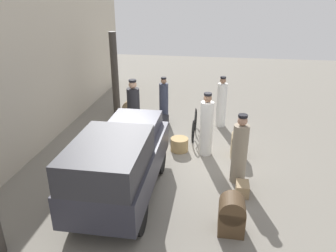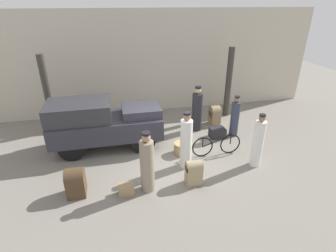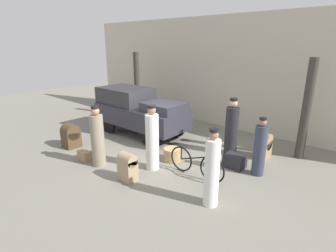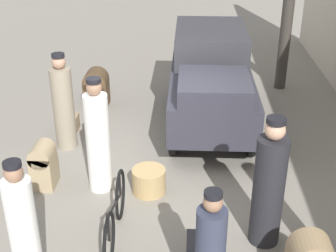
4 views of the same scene
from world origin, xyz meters
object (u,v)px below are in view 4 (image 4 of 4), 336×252
(wicker_basket, at_px, (149,181))
(conductor_in_dark_uniform, at_px, (24,235))
(porter_lifting_near_truck, at_px, (98,140))
(bicycle, at_px, (115,215))
(trunk_wicker_pale, at_px, (70,124))
(suitcase_black_upright, at_px, (43,164))
(truck, at_px, (211,76))
(porter_carrying_trunk, at_px, (269,188))
(trunk_large_brown, at_px, (96,87))
(porter_standing_middle, at_px, (63,106))

(wicker_basket, height_order, conductor_in_dark_uniform, conductor_in_dark_uniform)
(porter_lifting_near_truck, bearing_deg, bicycle, 19.20)
(conductor_in_dark_uniform, distance_m, trunk_wicker_pale, 4.21)
(conductor_in_dark_uniform, distance_m, porter_lifting_near_truck, 2.23)
(conductor_in_dark_uniform, height_order, suitcase_black_upright, conductor_in_dark_uniform)
(truck, relative_size, porter_carrying_trunk, 2.06)
(trunk_large_brown, relative_size, trunk_wicker_pale, 1.95)
(trunk_wicker_pale, bearing_deg, porter_carrying_trunk, 47.55)
(conductor_in_dark_uniform, height_order, trunk_large_brown, conductor_in_dark_uniform)
(porter_carrying_trunk, distance_m, conductor_in_dark_uniform, 3.02)
(suitcase_black_upright, bearing_deg, trunk_large_brown, 175.82)
(truck, xyz_separation_m, trunk_wicker_pale, (0.56, -2.74, -0.83))
(trunk_wicker_pale, bearing_deg, porter_lifting_near_truck, 26.28)
(bicycle, height_order, suitcase_black_upright, bicycle)
(porter_lifting_near_truck, bearing_deg, porter_carrying_trunk, 64.66)
(porter_carrying_trunk, relative_size, trunk_wicker_pale, 4.36)
(truck, bearing_deg, trunk_wicker_pale, -78.38)
(conductor_in_dark_uniform, xyz_separation_m, suitcase_black_upright, (-2.20, -0.48, -0.42))
(trunk_wicker_pale, bearing_deg, wicker_basket, 40.58)
(porter_lifting_near_truck, height_order, trunk_wicker_pale, porter_lifting_near_truck)
(conductor_in_dark_uniform, distance_m, suitcase_black_upright, 2.29)
(suitcase_black_upright, xyz_separation_m, trunk_large_brown, (-3.23, 0.24, 0.02))
(conductor_in_dark_uniform, bearing_deg, truck, 154.81)
(porter_standing_middle, relative_size, trunk_wicker_pale, 4.25)
(bicycle, relative_size, porter_standing_middle, 0.96)
(bicycle, relative_size, trunk_wicker_pale, 4.10)
(bicycle, distance_m, trunk_wicker_pale, 3.43)
(truck, distance_m, conductor_in_dark_uniform, 5.18)
(porter_carrying_trunk, height_order, conductor_in_dark_uniform, porter_carrying_trunk)
(truck, xyz_separation_m, wicker_basket, (2.58, -1.01, -0.79))
(truck, distance_m, porter_standing_middle, 2.90)
(suitcase_black_upright, bearing_deg, bicycle, 47.29)
(porter_standing_middle, bearing_deg, bicycle, 26.93)
(suitcase_black_upright, bearing_deg, porter_carrying_trunk, 70.73)
(trunk_wicker_pale, bearing_deg, conductor_in_dark_uniform, 7.39)
(wicker_basket, height_order, suitcase_black_upright, suitcase_black_upright)
(porter_lifting_near_truck, relative_size, trunk_large_brown, 2.27)
(porter_carrying_trunk, bearing_deg, trunk_large_brown, -144.99)
(bicycle, relative_size, suitcase_black_upright, 2.28)
(truck, height_order, wicker_basket, truck)
(porter_standing_middle, bearing_deg, wicker_basket, 49.28)
(porter_carrying_trunk, xyz_separation_m, porter_lifting_near_truck, (-1.14, -2.41, 0.02))
(porter_standing_middle, relative_size, trunk_large_brown, 2.18)
(porter_lifting_near_truck, distance_m, trunk_large_brown, 3.34)
(porter_lifting_near_truck, xyz_separation_m, trunk_wicker_pale, (-1.94, -0.96, -0.70))
(bicycle, distance_m, porter_lifting_near_truck, 1.36)
(suitcase_black_upright, bearing_deg, porter_lifting_near_truck, 89.01)
(porter_lifting_near_truck, height_order, suitcase_black_upright, porter_lifting_near_truck)
(porter_carrying_trunk, distance_m, suitcase_black_upright, 3.53)
(porter_lifting_near_truck, xyz_separation_m, suitcase_black_upright, (-0.02, -0.90, -0.46))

